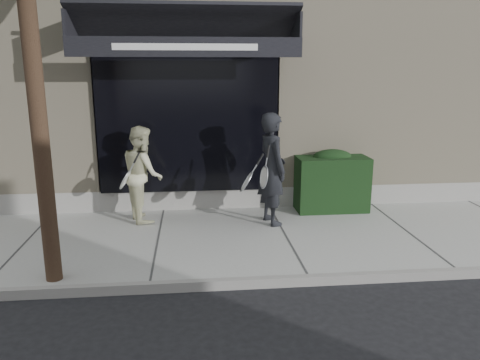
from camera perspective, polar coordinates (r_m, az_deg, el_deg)
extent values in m
plane|color=black|center=(7.57, 5.49, -7.44)|extent=(80.00, 80.00, 0.00)
cube|color=#9E9E98|center=(7.55, 5.50, -7.02)|extent=(20.00, 3.00, 0.12)
cube|color=gray|center=(6.16, 8.36, -11.96)|extent=(20.00, 0.10, 0.14)
cube|color=beige|center=(12.01, 1.04, 13.78)|extent=(14.00, 7.00, 5.50)
cube|color=gray|center=(9.08, 3.45, -2.15)|extent=(14.02, 0.42, 0.50)
cube|color=black|center=(8.53, -6.32, 7.38)|extent=(3.20, 0.30, 2.60)
cube|color=gray|center=(8.83, -16.83, 7.10)|extent=(0.08, 0.40, 2.60)
cube|color=gray|center=(8.81, 4.24, 7.62)|extent=(0.08, 0.40, 2.60)
cube|color=gray|center=(8.64, -6.56, 16.36)|extent=(3.36, 0.40, 0.12)
cube|color=black|center=(7.96, -6.66, 18.48)|extent=(3.60, 1.03, 0.55)
cube|color=black|center=(7.43, -6.62, 15.82)|extent=(3.60, 0.05, 0.30)
cube|color=white|center=(7.40, -6.62, 15.83)|extent=(2.20, 0.01, 0.10)
cube|color=black|center=(8.16, -19.83, 17.11)|extent=(0.04, 1.00, 0.45)
cube|color=black|center=(8.13, 6.64, 17.81)|extent=(0.04, 1.00, 0.45)
cube|color=black|center=(8.81, 11.03, -0.39)|extent=(1.30, 0.70, 1.00)
ellipsoid|color=black|center=(8.70, 11.18, 2.81)|extent=(0.71, 0.38, 0.27)
cylinder|color=black|center=(5.91, -23.61, 9.46)|extent=(0.20, 0.20, 4.80)
imported|color=black|center=(7.81, 3.94, 1.36)|extent=(0.62, 0.78, 1.88)
torus|color=silver|center=(7.47, 2.93, 0.34)|extent=(0.13, 0.31, 0.30)
cylinder|color=silver|center=(7.47, 2.93, 0.34)|extent=(0.10, 0.27, 0.27)
cylinder|color=silver|center=(7.47, 2.93, 0.34)|extent=(0.18, 0.06, 0.05)
cylinder|color=black|center=(7.47, 2.93, 0.34)|extent=(0.20, 0.07, 0.06)
torus|color=silver|center=(7.36, 0.80, -0.22)|extent=(0.20, 0.32, 0.27)
cylinder|color=silver|center=(7.36, 0.80, -0.22)|extent=(0.16, 0.28, 0.24)
cylinder|color=silver|center=(7.36, 0.80, -0.22)|extent=(0.17, 0.03, 0.11)
cylinder|color=black|center=(7.36, 0.80, -0.22)|extent=(0.19, 0.05, 0.13)
imported|color=beige|center=(8.16, -11.79, 0.78)|extent=(0.83, 0.95, 1.64)
torus|color=silver|center=(7.89, -13.79, 0.07)|extent=(0.22, 0.33, 0.28)
cylinder|color=silver|center=(7.89, -13.79, 0.07)|extent=(0.18, 0.29, 0.24)
cylinder|color=silver|center=(7.89, -13.79, 0.07)|extent=(0.17, 0.05, 0.11)
cylinder|color=black|center=(7.89, -13.79, 0.07)|extent=(0.19, 0.06, 0.13)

